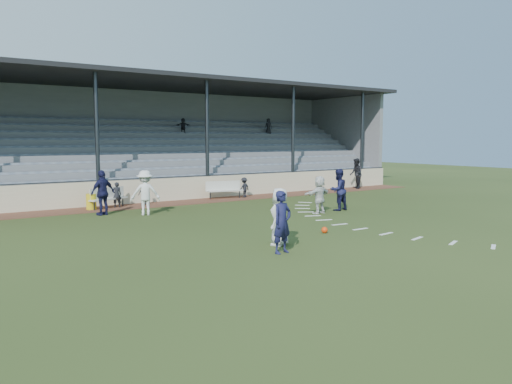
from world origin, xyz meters
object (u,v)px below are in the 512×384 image
bench_right (224,188)px  football (325,230)px  bench_left (108,196)px  player_navy_lead (282,222)px  player_white_lead (280,217)px  trash_bin (91,202)px  official (356,173)px

bench_right → football: 10.83m
bench_right → bench_left: bearing=-168.9°
bench_left → player_navy_lead: player_navy_lead is taller
bench_right → football: bench_right is taller
bench_right → player_navy_lead: player_navy_lead is taller
bench_right → player_navy_lead: 13.28m
player_white_lead → bench_left: bearing=-116.0°
trash_bin → football: trash_bin is taller
football → trash_bin: bearing=115.8°
bench_left → bench_right: same height
bench_right → player_white_lead: size_ratio=1.16×
bench_right → player_white_lead: bearing=-102.9°
official → football: bearing=-17.4°
player_white_lead → football: bearing=161.4°
player_white_lead → official: (14.63, 11.13, 0.13)m
bench_right → player_white_lead: player_white_lead is taller
football → player_white_lead: (-2.47, -0.71, 0.77)m
bench_left → player_white_lead: 11.28m
football → player_navy_lead: 3.53m
bench_left → football: 11.25m
bench_right → official: (9.91, -0.17, 0.43)m
player_navy_lead → official: official is taller
bench_left → official: size_ratio=1.01×
trash_bin → player_navy_lead: player_navy_lead is taller
player_white_lead → official: official is taller
football → player_navy_lead: bearing=-152.5°
trash_bin → official: size_ratio=0.36×
bench_left → football: size_ratio=9.05×
bench_right → football: (-2.24, -10.59, -0.47)m
trash_bin → official: (17.14, 0.10, 0.63)m
bench_left → player_white_lead: (1.70, -11.14, 0.29)m
football → player_navy_lead: player_navy_lead is taller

